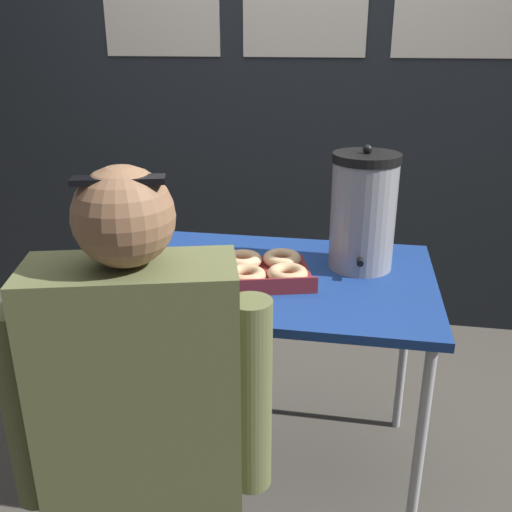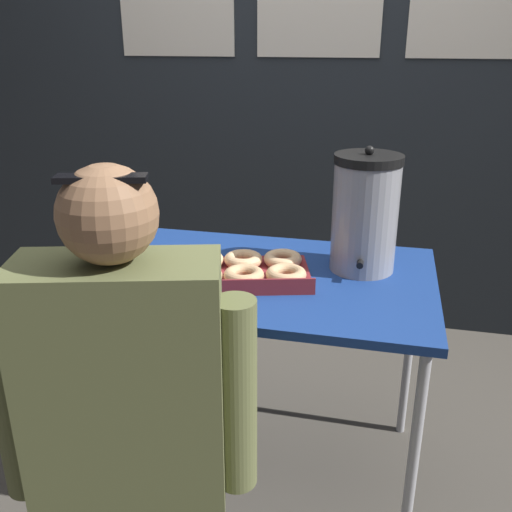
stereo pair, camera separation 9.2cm
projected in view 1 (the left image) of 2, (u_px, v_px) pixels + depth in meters
name	position (u px, v px, depth m)	size (l,w,h in m)	color
ground_plane	(259.00, 463.00, 2.13)	(12.00, 12.00, 0.00)	#4C473F
back_wall	(304.00, 74.00, 2.85)	(6.00, 0.11, 2.62)	#23282D
folding_table	(260.00, 290.00, 1.87)	(1.12, 0.72, 0.77)	navy
donut_box	(244.00, 270.00, 1.81)	(0.48, 0.39, 0.05)	maroon
coffee_urn	(363.00, 212.00, 1.84)	(0.22, 0.24, 0.41)	#939399
cell_phone	(111.00, 296.00, 1.68)	(0.11, 0.17, 0.01)	black
person_seated	(144.00, 451.00, 1.31)	(0.57, 0.32, 1.27)	#33332D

